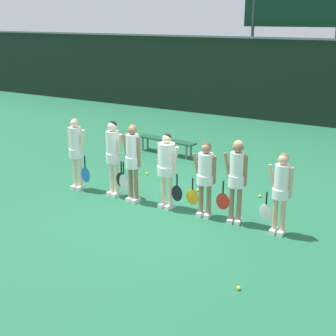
{
  "coord_description": "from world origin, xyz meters",
  "views": [
    {
      "loc": [
        4.83,
        -8.42,
        4.11
      ],
      "look_at": [
        -0.03,
        -0.04,
        0.95
      ],
      "focal_mm": 50.0,
      "sensor_mm": 36.0,
      "label": 1
    }
  ],
  "objects_px": {
    "player_2": "(132,157)",
    "player_3": "(167,164)",
    "player_0": "(76,149)",
    "tennis_ball_4": "(190,196)",
    "player_6": "(281,188)",
    "tennis_ball_0": "(239,288)",
    "player_1": "(113,152)",
    "tennis_ball_3": "(147,174)",
    "tennis_ball_2": "(198,190)",
    "scoreboard": "(294,19)",
    "player_5": "(236,175)",
    "player_4": "(205,174)",
    "tennis_ball_5": "(260,196)",
    "bench_courtside": "(166,141)"
  },
  "relations": [
    {
      "from": "player_2",
      "to": "player_3",
      "type": "distance_m",
      "value": 0.86
    },
    {
      "from": "tennis_ball_0",
      "to": "player_5",
      "type": "bearing_deg",
      "value": 114.01
    },
    {
      "from": "player_2",
      "to": "tennis_ball_0",
      "type": "xyz_separation_m",
      "value": [
        3.51,
        -2.24,
        -1.03
      ]
    },
    {
      "from": "player_0",
      "to": "player_3",
      "type": "height_order",
      "value": "player_0"
    },
    {
      "from": "player_3",
      "to": "player_6",
      "type": "height_order",
      "value": "player_3"
    },
    {
      "from": "player_4",
      "to": "tennis_ball_4",
      "type": "height_order",
      "value": "player_4"
    },
    {
      "from": "player_2",
      "to": "tennis_ball_0",
      "type": "bearing_deg",
      "value": -28.54
    },
    {
      "from": "scoreboard",
      "to": "tennis_ball_3",
      "type": "relative_size",
      "value": 76.03
    },
    {
      "from": "tennis_ball_0",
      "to": "tennis_ball_5",
      "type": "distance_m",
      "value": 4.07
    },
    {
      "from": "tennis_ball_5",
      "to": "bench_courtside",
      "type": "bearing_deg",
      "value": 151.32
    },
    {
      "from": "bench_courtside",
      "to": "player_1",
      "type": "bearing_deg",
      "value": -73.53
    },
    {
      "from": "player_1",
      "to": "player_3",
      "type": "distance_m",
      "value": 1.46
    },
    {
      "from": "player_4",
      "to": "player_6",
      "type": "relative_size",
      "value": 0.99
    },
    {
      "from": "tennis_ball_5",
      "to": "player_6",
      "type": "bearing_deg",
      "value": -60.24
    },
    {
      "from": "player_5",
      "to": "tennis_ball_2",
      "type": "distance_m",
      "value": 2.17
    },
    {
      "from": "tennis_ball_0",
      "to": "player_2",
      "type": "bearing_deg",
      "value": 147.48
    },
    {
      "from": "player_3",
      "to": "player_5",
      "type": "xyz_separation_m",
      "value": [
        1.62,
        0.01,
        0.03
      ]
    },
    {
      "from": "tennis_ball_0",
      "to": "tennis_ball_2",
      "type": "distance_m",
      "value": 4.35
    },
    {
      "from": "player_6",
      "to": "player_0",
      "type": "bearing_deg",
      "value": -179.82
    },
    {
      "from": "player_3",
      "to": "tennis_ball_5",
      "type": "distance_m",
      "value": 2.48
    },
    {
      "from": "player_1",
      "to": "tennis_ball_3",
      "type": "distance_m",
      "value": 1.97
    },
    {
      "from": "player_0",
      "to": "tennis_ball_4",
      "type": "relative_size",
      "value": 26.74
    },
    {
      "from": "scoreboard",
      "to": "player_3",
      "type": "relative_size",
      "value": 2.96
    },
    {
      "from": "player_0",
      "to": "player_6",
      "type": "distance_m",
      "value": 5.07
    },
    {
      "from": "player_4",
      "to": "player_5",
      "type": "xyz_separation_m",
      "value": [
        0.69,
        0.02,
        0.08
      ]
    },
    {
      "from": "player_1",
      "to": "player_5",
      "type": "xyz_separation_m",
      "value": [
        3.07,
        -0.01,
        -0.02
      ]
    },
    {
      "from": "player_4",
      "to": "tennis_ball_3",
      "type": "xyz_separation_m",
      "value": [
        -2.54,
        1.69,
        -0.93
      ]
    },
    {
      "from": "scoreboard",
      "to": "tennis_ball_5",
      "type": "height_order",
      "value": "scoreboard"
    },
    {
      "from": "scoreboard",
      "to": "tennis_ball_3",
      "type": "distance_m",
      "value": 10.99
    },
    {
      "from": "tennis_ball_2",
      "to": "player_0",
      "type": "bearing_deg",
      "value": -153.75
    },
    {
      "from": "player_2",
      "to": "player_6",
      "type": "height_order",
      "value": "player_2"
    },
    {
      "from": "tennis_ball_3",
      "to": "tennis_ball_4",
      "type": "xyz_separation_m",
      "value": [
        1.78,
        -0.89,
        0.0
      ]
    },
    {
      "from": "player_4",
      "to": "tennis_ball_4",
      "type": "distance_m",
      "value": 1.45
    },
    {
      "from": "player_0",
      "to": "tennis_ball_4",
      "type": "bearing_deg",
      "value": 15.91
    },
    {
      "from": "scoreboard",
      "to": "tennis_ball_2",
      "type": "xyz_separation_m",
      "value": [
        0.95,
        -10.66,
        -3.95
      ]
    },
    {
      "from": "player_4",
      "to": "tennis_ball_3",
      "type": "height_order",
      "value": "player_4"
    },
    {
      "from": "player_4",
      "to": "tennis_ball_0",
      "type": "bearing_deg",
      "value": -56.98
    },
    {
      "from": "player_4",
      "to": "player_3",
      "type": "bearing_deg",
      "value": 175.71
    },
    {
      "from": "player_3",
      "to": "tennis_ball_5",
      "type": "height_order",
      "value": "player_3"
    },
    {
      "from": "player_3",
      "to": "bench_courtside",
      "type": "bearing_deg",
      "value": 128.15
    },
    {
      "from": "tennis_ball_5",
      "to": "player_5",
      "type": "bearing_deg",
      "value": -89.59
    },
    {
      "from": "tennis_ball_0",
      "to": "tennis_ball_4",
      "type": "distance_m",
      "value": 3.97
    },
    {
      "from": "player_0",
      "to": "tennis_ball_2",
      "type": "relative_size",
      "value": 25.45
    },
    {
      "from": "scoreboard",
      "to": "player_6",
      "type": "height_order",
      "value": "scoreboard"
    },
    {
      "from": "player_0",
      "to": "tennis_ball_4",
      "type": "xyz_separation_m",
      "value": [
        2.68,
        0.86,
        -1.0
      ]
    },
    {
      "from": "bench_courtside",
      "to": "player_4",
      "type": "relative_size",
      "value": 1.26
    },
    {
      "from": "player_6",
      "to": "tennis_ball_0",
      "type": "relative_size",
      "value": 24.44
    },
    {
      "from": "player_4",
      "to": "player_1",
      "type": "bearing_deg",
      "value": 175.67
    },
    {
      "from": "tennis_ball_2",
      "to": "player_6",
      "type": "bearing_deg",
      "value": -28.03
    },
    {
      "from": "player_1",
      "to": "tennis_ball_2",
      "type": "bearing_deg",
      "value": 45.87
    }
  ]
}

